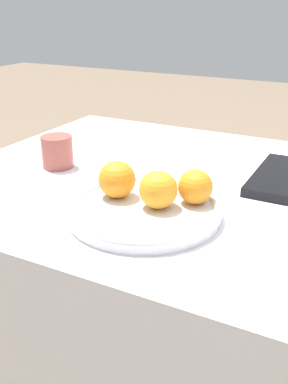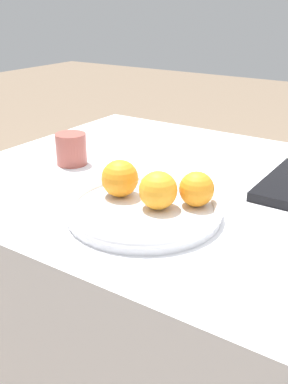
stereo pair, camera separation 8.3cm
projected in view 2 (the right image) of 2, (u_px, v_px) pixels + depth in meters
name	position (u px, v px, depth m)	size (l,w,h in m)	color
table	(235.00, 338.00, 1.09)	(1.35, 0.85, 0.75)	white
fruit_platter	(144.00, 209.00, 0.85)	(0.30, 0.30, 0.03)	silver
orange_0	(158.00, 190.00, 0.83)	(0.07, 0.07, 0.07)	orange
orange_1	(197.00, 189.00, 0.84)	(0.07, 0.07, 0.07)	orange
orange_2	(120.00, 178.00, 0.88)	(0.07, 0.07, 0.07)	orange
cup_0	(71.00, 149.00, 1.11)	(0.08, 0.08, 0.08)	#9E4C42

